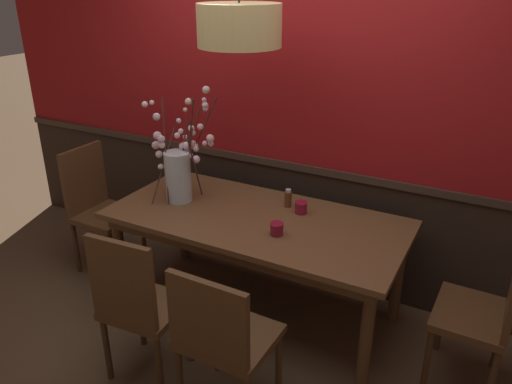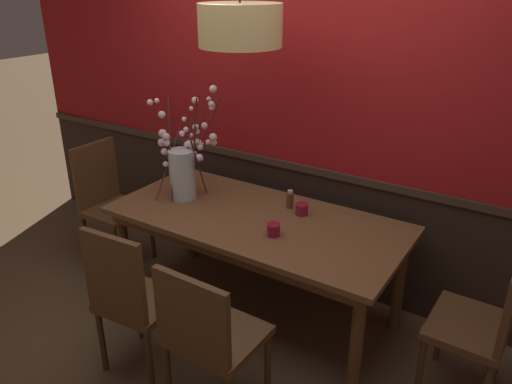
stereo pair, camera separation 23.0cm
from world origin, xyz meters
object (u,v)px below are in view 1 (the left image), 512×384
object	(u,v)px
chair_near_side_left	(137,302)
candle_holder_nearer_edge	(277,229)
dining_table	(256,228)
chair_far_side_right	(342,205)
chair_near_side_right	(222,335)
chair_head_west_end	(98,204)
candle_holder_nearer_center	(301,207)
pendant_lamp	(240,25)
vase_with_blossoms	(179,170)
chair_head_east_end	(487,309)
chair_far_side_left	(275,195)
condiment_bottle	(288,198)

from	to	relation	value
chair_near_side_left	candle_holder_nearer_edge	bearing A→B (deg)	54.41
dining_table	chair_far_side_right	distance (m)	0.92
chair_near_side_right	chair_far_side_right	distance (m)	1.71
dining_table	chair_head_west_end	xyz separation A→B (m)	(-1.37, -0.03, -0.12)
dining_table	candle_holder_nearer_center	world-z (taller)	candle_holder_nearer_center
dining_table	pendant_lamp	world-z (taller)	pendant_lamp
vase_with_blossoms	chair_head_east_end	bearing A→B (deg)	-0.15
chair_far_side_right	pendant_lamp	xyz separation A→B (m)	(-0.40, -0.86, 1.36)
chair_far_side_right	vase_with_blossoms	world-z (taller)	vase_with_blossoms
candle_holder_nearer_center	pendant_lamp	size ratio (longest dim) A/B	0.09
chair_head_west_end	candle_holder_nearer_edge	bearing A→B (deg)	-4.54
chair_near_side_right	chair_near_side_left	xyz separation A→B (m)	(-0.54, -0.00, 0.02)
dining_table	candle_holder_nearer_edge	world-z (taller)	candle_holder_nearer_edge
chair_head_east_end	candle_holder_nearer_edge	distance (m)	1.22
chair_far_side_right	pendant_lamp	distance (m)	1.66
chair_far_side_right	candle_holder_nearer_edge	xyz separation A→B (m)	(-0.07, -1.01, 0.24)
candle_holder_nearer_center	pendant_lamp	world-z (taller)	pendant_lamp
chair_head_west_end	pendant_lamp	size ratio (longest dim) A/B	1.09
chair_far_side_left	chair_head_east_end	xyz separation A→B (m)	(1.68, -0.85, 0.01)
candle_holder_nearer_edge	pendant_lamp	distance (m)	1.18
vase_with_blossoms	pendant_lamp	world-z (taller)	pendant_lamp
chair_head_east_end	candle_holder_nearer_center	distance (m)	1.22
dining_table	candle_holder_nearer_edge	size ratio (longest dim) A/B	22.90
chair_near_side_left	candle_holder_nearer_edge	world-z (taller)	chair_near_side_left
chair_near_side_right	chair_far_side_right	world-z (taller)	chair_far_side_right
dining_table	pendant_lamp	distance (m)	1.24
dining_table	chair_far_side_left	world-z (taller)	chair_far_side_left
pendant_lamp	chair_far_side_right	bearing A→B (deg)	65.20
vase_with_blossoms	candle_holder_nearer_center	size ratio (longest dim) A/B	8.60
dining_table	chair_near_side_left	size ratio (longest dim) A/B	2.01
chair_near_side_right	pendant_lamp	distance (m)	1.67
dining_table	chair_far_side_right	world-z (taller)	chair_far_side_right
chair_far_side_left	chair_near_side_right	world-z (taller)	chair_near_side_right
chair_far_side_left	chair_near_side_right	distance (m)	1.78
vase_with_blossoms	candle_holder_nearer_edge	bearing A→B (deg)	-10.69
candle_holder_nearer_center	candle_holder_nearer_edge	world-z (taller)	candle_holder_nearer_center
chair_near_side_left	vase_with_blossoms	xyz separation A→B (m)	(-0.31, 0.85, 0.42)
chair_near_side_right	vase_with_blossoms	distance (m)	1.27
chair_far_side_right	dining_table	bearing A→B (deg)	-108.68
chair_far_side_left	chair_head_west_end	world-z (taller)	chair_head_west_end
chair_head_east_end	condiment_bottle	world-z (taller)	chair_head_east_end
chair_near_side_right	chair_head_east_end	xyz separation A→B (m)	(1.14, 0.84, 0.01)
chair_near_side_right	chair_head_west_end	xyz separation A→B (m)	(-1.63, 0.82, 0.03)
chair_far_side_left	condiment_bottle	world-z (taller)	chair_far_side_left
dining_table	vase_with_blossoms	bearing A→B (deg)	179.97
chair_far_side_left	dining_table	bearing A→B (deg)	-71.93
chair_far_side_left	vase_with_blossoms	world-z (taller)	vase_with_blossoms
chair_far_side_left	candle_holder_nearer_edge	bearing A→B (deg)	-63.55
candle_holder_nearer_center	chair_far_side_left	bearing A→B (deg)	127.39
chair_head_east_end	chair_head_west_end	xyz separation A→B (m)	(-2.77, -0.02, 0.02)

